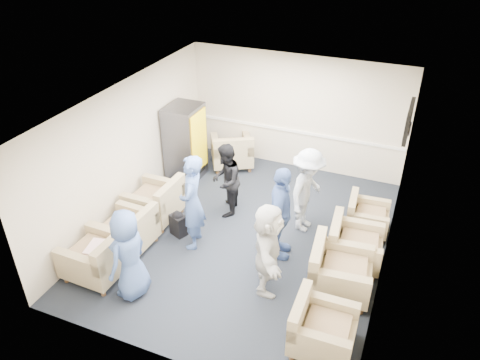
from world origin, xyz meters
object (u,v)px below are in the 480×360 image
at_px(armchair_right_midfar, 352,246).
at_px(person_mid_left, 192,202).
at_px(armchair_corner, 232,153).
at_px(person_front_right, 268,249).
at_px(armchair_left_near, 100,258).
at_px(armchair_right_midnear, 337,272).
at_px(person_front_left, 129,254).
at_px(armchair_right_near, 319,329).
at_px(armchair_left_far, 157,202).
at_px(vending_machine, 185,143).
at_px(person_back_right, 307,191).
at_px(armchair_left_mid, 129,232).
at_px(person_mid_right, 280,214).
at_px(person_back_left, 226,180).
at_px(armchair_right_far, 365,217).

distance_m(armchair_right_midfar, person_mid_left, 2.89).
height_order(armchair_corner, person_front_right, person_front_right).
height_order(armchair_left_near, armchair_corner, armchair_left_near).
height_order(armchair_right_midnear, person_front_left, person_front_left).
distance_m(armchair_left_near, armchair_right_midfar, 4.30).
bearing_deg(person_front_right, armchair_right_near, -144.67).
bearing_deg(armchair_right_near, armchair_left_far, 62.22).
bearing_deg(vending_machine, armchair_left_near, -86.56).
bearing_deg(person_back_right, armchair_right_midnear, -141.11).
relative_size(armchair_left_far, armchair_right_midnear, 0.91).
bearing_deg(armchair_left_near, person_mid_left, 143.90).
height_order(armchair_left_mid, armchair_corner, armchair_corner).
bearing_deg(armchair_right_midnear, armchair_right_near, 175.25).
xyz_separation_m(armchair_left_near, person_mid_left, (1.06, 1.36, 0.54)).
xyz_separation_m(person_mid_right, person_front_right, (0.08, -0.86, -0.08)).
distance_m(person_mid_left, person_back_left, 1.16).
relative_size(armchair_corner, person_front_left, 0.80).
bearing_deg(person_back_left, person_mid_right, 45.31).
xyz_separation_m(vending_machine, person_back_right, (3.03, -0.88, -0.02)).
height_order(armchair_right_far, armchair_corner, armchair_corner).
distance_m(armchair_right_midnear, person_back_left, 2.90).
bearing_deg(armchair_corner, vending_machine, 17.49).
distance_m(armchair_corner, person_mid_right, 3.39).
height_order(armchair_left_near, armchair_right_near, armchair_left_near).
bearing_deg(person_mid_left, armchair_right_midfar, 86.91).
relative_size(armchair_corner, person_mid_right, 0.72).
distance_m(armchair_right_near, person_back_left, 3.65).
relative_size(person_front_left, person_mid_right, 0.89).
relative_size(armchair_left_mid, person_back_right, 0.55).
bearing_deg(armchair_right_midnear, armchair_left_mid, 89.38).
bearing_deg(person_front_left, armchair_right_near, 96.36).
xyz_separation_m(armchair_right_far, person_mid_right, (-1.30, -1.31, 0.58)).
xyz_separation_m(armchair_left_near, vending_machine, (-0.21, 3.49, 0.49)).
bearing_deg(armchair_left_mid, person_back_right, 125.31).
height_order(armchair_left_near, person_front_right, person_front_right).
bearing_deg(person_mid_right, armchair_left_far, 77.59).
height_order(armchair_left_far, armchair_right_midfar, armchair_left_far).
relative_size(armchair_left_mid, person_front_left, 0.59).
bearing_deg(person_front_left, person_mid_right, 138.72).
distance_m(armchair_left_far, armchair_right_midfar, 3.82).
distance_m(armchair_left_far, person_mid_right, 2.63).
height_order(armchair_left_near, person_mid_left, person_mid_left).
relative_size(armchair_left_near, person_mid_right, 0.55).
bearing_deg(person_back_left, armchair_corner, -174.06).
relative_size(person_back_right, person_mid_right, 0.96).
xyz_separation_m(armchair_left_mid, armchair_corner, (0.52, 3.51, 0.02)).
relative_size(armchair_right_near, person_front_left, 0.56).
height_order(armchair_right_midfar, vending_machine, vending_machine).
bearing_deg(armchair_right_midfar, person_front_right, 129.62).
bearing_deg(armchair_corner, person_back_right, 113.35).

